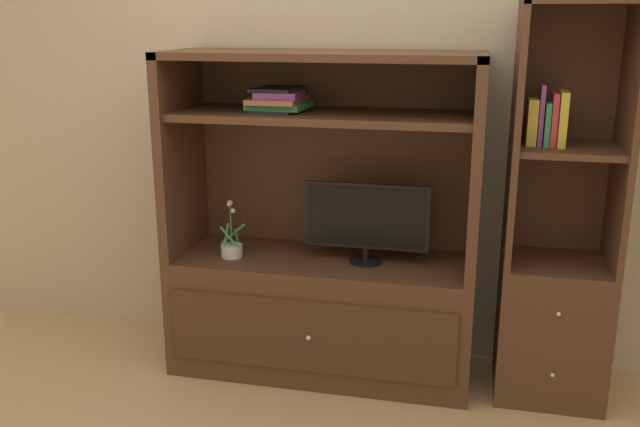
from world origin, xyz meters
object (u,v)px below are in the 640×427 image
object	(u,v)px
tv_monitor	(366,219)
upright_book_row	(548,120)
potted_plant	(232,247)
bookshelf_tall	(555,276)
media_console	(322,275)
magazine_stack	(279,100)

from	to	relation	value
tv_monitor	upright_book_row	bearing A→B (deg)	0.91
potted_plant	bookshelf_tall	distance (m)	1.60
tv_monitor	upright_book_row	distance (m)	0.97
tv_monitor	upright_book_row	world-z (taller)	upright_book_row
media_console	upright_book_row	xyz separation A→B (m)	(1.04, -0.01, 0.84)
magazine_stack	upright_book_row	world-z (taller)	upright_book_row
bookshelf_tall	media_console	bearing A→B (deg)	-179.91
potted_plant	upright_book_row	distance (m)	1.65
potted_plant	upright_book_row	size ratio (longest dim) A/B	1.08
magazine_stack	upright_book_row	size ratio (longest dim) A/B	1.23
bookshelf_tall	upright_book_row	distance (m)	0.75
tv_monitor	magazine_stack	size ratio (longest dim) A/B	1.85
media_console	magazine_stack	size ratio (longest dim) A/B	4.87
tv_monitor	bookshelf_tall	distance (m)	0.94
potted_plant	media_console	bearing A→B (deg)	10.91
potted_plant	magazine_stack	size ratio (longest dim) A/B	0.88
bookshelf_tall	upright_book_row	xyz separation A→B (m)	(-0.10, -0.01, 0.75)
tv_monitor	media_console	bearing A→B (deg)	174.66
magazine_stack	bookshelf_tall	world-z (taller)	bookshelf_tall
media_console	magazine_stack	distance (m)	0.92
media_console	bookshelf_tall	size ratio (longest dim) A/B	0.87
upright_book_row	potted_plant	bearing A→B (deg)	-176.95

